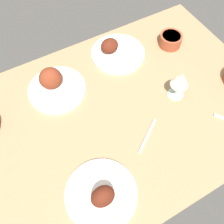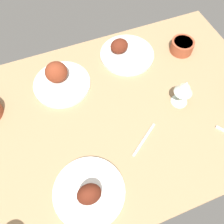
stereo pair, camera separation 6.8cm
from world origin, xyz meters
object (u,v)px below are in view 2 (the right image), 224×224
(plate_far_side, at_px, (89,193))
(wine_glass, at_px, (185,88))
(spoon_loose, at_px, (144,140))
(bowl_sauce, at_px, (182,46))
(plate_near_viewer, at_px, (125,52))
(plate_center_main, at_px, (59,79))

(plate_far_side, height_order, wine_glass, wine_glass)
(spoon_loose, bearing_deg, bowl_sauce, -170.07)
(spoon_loose, bearing_deg, plate_near_viewer, -138.07)
(plate_center_main, height_order, bowl_sauce, plate_center_main)
(bowl_sauce, bearing_deg, plate_center_main, -2.04)
(plate_far_side, height_order, spoon_loose, plate_far_side)
(wine_glass, distance_m, spoon_loose, 0.26)
(plate_center_main, xyz_separation_m, plate_near_viewer, (-0.34, -0.05, -0.01))
(plate_far_side, relative_size, wine_glass, 1.83)
(plate_center_main, relative_size, plate_near_viewer, 0.98)
(plate_center_main, distance_m, plate_near_viewer, 0.34)
(bowl_sauce, height_order, spoon_loose, bowl_sauce)
(plate_far_side, distance_m, bowl_sauce, 0.81)
(wine_glass, height_order, spoon_loose, wine_glass)
(plate_near_viewer, distance_m, spoon_loose, 0.46)
(plate_center_main, relative_size, bowl_sauce, 2.32)
(plate_center_main, height_order, wine_glass, wine_glass)
(plate_near_viewer, relative_size, spoon_loose, 1.59)
(bowl_sauce, height_order, wine_glass, wine_glass)
(plate_center_main, xyz_separation_m, plate_far_side, (0.03, 0.51, -0.01))
(bowl_sauce, relative_size, spoon_loose, 0.67)
(plate_center_main, bearing_deg, plate_far_side, 86.10)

